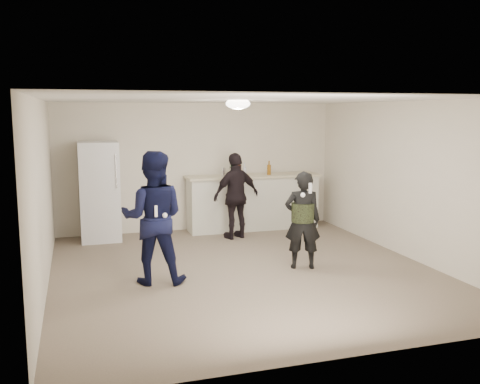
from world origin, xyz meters
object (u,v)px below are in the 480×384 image
object	(u,v)px
counter	(253,203)
spectator	(236,196)
shaker	(223,172)
man	(153,218)
woman	(303,220)
fridge	(99,191)

from	to	relation	value
counter	spectator	bearing A→B (deg)	-129.70
shaker	man	bearing A→B (deg)	-122.40
shaker	woman	distance (m)	2.80
woman	spectator	world-z (taller)	spectator
fridge	spectator	size ratio (longest dim) A/B	1.13
shaker	woman	xyz separation A→B (m)	(0.47, -2.73, -0.44)
counter	woman	bearing A→B (deg)	-93.23
fridge	woman	xyz separation A→B (m)	(2.81, -2.72, -0.17)
shaker	fridge	bearing A→B (deg)	-179.90
fridge	man	xyz separation A→B (m)	(0.59, -2.75, 0.01)
spectator	woman	bearing A→B (deg)	85.58
counter	man	distance (m)	3.71
counter	woman	xyz separation A→B (m)	(-0.16, -2.79, 0.21)
man	spectator	bearing A→B (deg)	-115.71
counter	woman	world-z (taller)	woman
man	counter	bearing A→B (deg)	-115.59
woman	spectator	distance (m)	2.17
fridge	woman	bearing A→B (deg)	-44.11
fridge	man	distance (m)	2.82
counter	fridge	size ratio (longest dim) A/B	1.44
shaker	man	world-z (taller)	man
fridge	spectator	bearing A→B (deg)	-13.78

